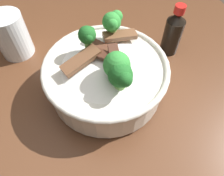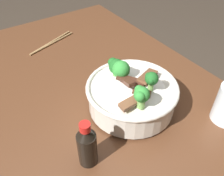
{
  "view_description": "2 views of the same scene",
  "coord_description": "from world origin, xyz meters",
  "views": [
    {
      "loc": [
        0.14,
        -0.12,
        1.14
      ],
      "look_at": [
        -0.09,
        -0.06,
        0.81
      ],
      "focal_mm": 32.95,
      "sensor_mm": 36.0,
      "label": 1
    },
    {
      "loc": [
        -0.48,
        0.25,
        1.25
      ],
      "look_at": [
        -0.07,
        -0.03,
        0.82
      ],
      "focal_mm": 38.37,
      "sensor_mm": 36.0,
      "label": 2
    }
  ],
  "objects": [
    {
      "name": "drinking_glass",
      "position": [
        -0.29,
        -0.25,
        0.81
      ],
      "size": [
        0.08,
        0.08,
        0.1
      ],
      "color": "white",
      "rests_on": "dining_table"
    },
    {
      "name": "dining_table",
      "position": [
        0.0,
        0.0,
        0.64
      ],
      "size": [
        1.13,
        0.76,
        0.77
      ],
      "color": "#56331E",
      "rests_on": "ground"
    },
    {
      "name": "rice_bowl",
      "position": [
        -0.12,
        -0.06,
        0.82
      ],
      "size": [
        0.25,
        0.25,
        0.14
      ],
      "color": "silver",
      "rests_on": "dining_table"
    },
    {
      "name": "soy_sauce_bottle",
      "position": [
        -0.2,
        0.12,
        0.82
      ],
      "size": [
        0.04,
        0.04,
        0.13
      ],
      "color": "black",
      "rests_on": "dining_table"
    }
  ]
}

